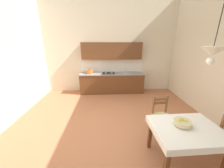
{
  "coord_description": "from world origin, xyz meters",
  "views": [
    {
      "loc": [
        -0.16,
        -2.82,
        2.21
      ],
      "look_at": [
        -0.01,
        0.69,
        1.05
      ],
      "focal_mm": 20.47,
      "sensor_mm": 36.0,
      "label": 1
    }
  ],
  "objects_px": {
    "kitchen_cabinetry": "(112,74)",
    "dining_chair_kitchen_side": "(162,116)",
    "fruit_bowl": "(182,122)",
    "dining_table": "(186,134)",
    "pendant_lamp": "(212,52)"
  },
  "relations": [
    {
      "from": "dining_chair_kitchen_side",
      "to": "pendant_lamp",
      "type": "relative_size",
      "value": 1.16
    },
    {
      "from": "dining_table",
      "to": "fruit_bowl",
      "type": "bearing_deg",
      "value": 126.48
    },
    {
      "from": "kitchen_cabinetry",
      "to": "dining_table",
      "type": "relative_size",
      "value": 2.3
    },
    {
      "from": "fruit_bowl",
      "to": "pendant_lamp",
      "type": "relative_size",
      "value": 0.37
    },
    {
      "from": "dining_chair_kitchen_side",
      "to": "fruit_bowl",
      "type": "relative_size",
      "value": 3.1
    },
    {
      "from": "dining_table",
      "to": "pendant_lamp",
      "type": "bearing_deg",
      "value": -18.21
    },
    {
      "from": "dining_chair_kitchen_side",
      "to": "fruit_bowl",
      "type": "height_order",
      "value": "dining_chair_kitchen_side"
    },
    {
      "from": "fruit_bowl",
      "to": "pendant_lamp",
      "type": "bearing_deg",
      "value": -34.38
    },
    {
      "from": "dining_table",
      "to": "dining_chair_kitchen_side",
      "type": "relative_size",
      "value": 1.32
    },
    {
      "from": "dining_table",
      "to": "kitchen_cabinetry",
      "type": "bearing_deg",
      "value": 107.94
    },
    {
      "from": "dining_chair_kitchen_side",
      "to": "kitchen_cabinetry",
      "type": "bearing_deg",
      "value": 112.11
    },
    {
      "from": "fruit_bowl",
      "to": "pendant_lamp",
      "type": "distance_m",
      "value": 1.27
    },
    {
      "from": "kitchen_cabinetry",
      "to": "dining_table",
      "type": "height_order",
      "value": "kitchen_cabinetry"
    },
    {
      "from": "kitchen_cabinetry",
      "to": "dining_chair_kitchen_side",
      "type": "relative_size",
      "value": 3.03
    },
    {
      "from": "dining_table",
      "to": "pendant_lamp",
      "type": "distance_m",
      "value": 1.46
    }
  ]
}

